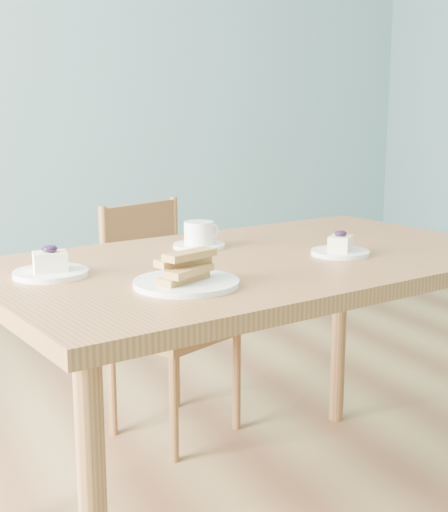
% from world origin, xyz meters
% --- Properties ---
extents(room, '(5.01, 5.01, 2.71)m').
position_xyz_m(room, '(0.00, 0.00, 1.35)').
color(room, '#A07E4A').
rests_on(room, ground).
extents(dining_table, '(1.56, 1.05, 0.77)m').
position_xyz_m(dining_table, '(0.03, -0.06, 0.70)').
color(dining_table, '#975E39').
rests_on(dining_table, ground).
extents(dining_chair, '(0.50, 0.49, 0.84)m').
position_xyz_m(dining_chair, '(0.02, 0.59, 0.43)').
color(dining_chair, '#975E39').
rests_on(dining_chair, ground).
extents(cheesecake_plate_near, '(0.16, 0.16, 0.07)m').
position_xyz_m(cheesecake_plate_near, '(0.24, -0.14, 0.79)').
color(cheesecake_plate_near, white).
rests_on(cheesecake_plate_near, dining_table).
extents(cheesecake_plate_far, '(0.18, 0.18, 0.07)m').
position_xyz_m(cheesecake_plate_far, '(-0.52, -0.05, 0.79)').
color(cheesecake_plate_far, white).
rests_on(cheesecake_plate_far, dining_table).
extents(coffee_cup, '(0.15, 0.15, 0.07)m').
position_xyz_m(coffee_cup, '(-0.06, 0.12, 0.80)').
color(coffee_cup, white).
rests_on(coffee_cup, dining_table).
extents(biscotti_plate, '(0.24, 0.24, 0.08)m').
position_xyz_m(biscotti_plate, '(-0.27, -0.28, 0.80)').
color(biscotti_plate, white).
rests_on(biscotti_plate, dining_table).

